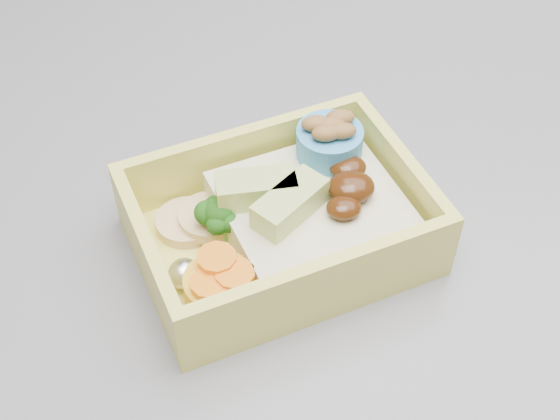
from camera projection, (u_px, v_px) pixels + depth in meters
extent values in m
cube|color=#D5D158|center=(280.00, 242.00, 0.45)|extent=(0.19, 0.16, 0.01)
cube|color=#D5D158|center=(244.00, 154.00, 0.46)|extent=(0.15, 0.05, 0.04)
cube|color=#D5D158|center=(322.00, 287.00, 0.40)|extent=(0.15, 0.05, 0.04)
cube|color=#D5D158|center=(399.00, 176.00, 0.45)|extent=(0.04, 0.10, 0.04)
cube|color=#D5D158|center=(148.00, 258.00, 0.41)|extent=(0.04, 0.10, 0.04)
cube|color=tan|center=(311.00, 214.00, 0.44)|extent=(0.12, 0.11, 0.02)
ellipsoid|color=#351807|center=(351.00, 187.00, 0.43)|extent=(0.03, 0.03, 0.01)
ellipsoid|color=#351807|center=(348.00, 168.00, 0.44)|extent=(0.03, 0.02, 0.01)
ellipsoid|color=#351807|center=(344.00, 208.00, 0.42)|extent=(0.02, 0.02, 0.01)
cube|color=#AFC868|center=(290.00, 204.00, 0.42)|extent=(0.05, 0.04, 0.02)
cube|color=#AFC868|center=(256.00, 189.00, 0.43)|extent=(0.04, 0.02, 0.02)
cylinder|color=#7CB762|center=(221.00, 232.00, 0.44)|extent=(0.01, 0.01, 0.01)
sphere|color=#1C5212|center=(220.00, 213.00, 0.43)|extent=(0.02, 0.02, 0.02)
sphere|color=#1C5212|center=(229.00, 207.00, 0.43)|extent=(0.01, 0.01, 0.01)
sphere|color=#1C5212|center=(206.00, 213.00, 0.43)|extent=(0.01, 0.01, 0.01)
sphere|color=#1C5212|center=(228.00, 222.00, 0.43)|extent=(0.01, 0.01, 0.01)
sphere|color=#1C5212|center=(217.00, 224.00, 0.42)|extent=(0.01, 0.01, 0.01)
sphere|color=#1C5212|center=(215.00, 206.00, 0.43)|extent=(0.01, 0.01, 0.01)
cylinder|color=gold|center=(221.00, 289.00, 0.41)|extent=(0.04, 0.04, 0.02)
cylinder|color=orange|center=(218.00, 273.00, 0.40)|extent=(0.02, 0.02, 0.00)
cylinder|color=orange|center=(210.00, 283.00, 0.40)|extent=(0.02, 0.02, 0.00)
cylinder|color=orange|center=(235.00, 274.00, 0.40)|extent=(0.02, 0.02, 0.00)
cylinder|color=orange|center=(217.00, 258.00, 0.40)|extent=(0.02, 0.02, 0.00)
cylinder|color=tan|center=(186.00, 222.00, 0.45)|extent=(0.04, 0.04, 0.01)
cylinder|color=tan|center=(209.00, 217.00, 0.45)|extent=(0.04, 0.04, 0.01)
ellipsoid|color=silver|center=(227.00, 194.00, 0.46)|extent=(0.02, 0.02, 0.02)
ellipsoid|color=silver|center=(184.00, 274.00, 0.42)|extent=(0.02, 0.02, 0.02)
cylinder|color=#3C8ECF|center=(329.00, 142.00, 0.45)|extent=(0.04, 0.04, 0.02)
ellipsoid|color=brown|center=(330.00, 125.00, 0.44)|extent=(0.02, 0.02, 0.01)
ellipsoid|color=brown|center=(340.00, 118.00, 0.44)|extent=(0.02, 0.02, 0.01)
ellipsoid|color=brown|center=(316.00, 124.00, 0.44)|extent=(0.02, 0.02, 0.01)
ellipsoid|color=brown|center=(342.00, 131.00, 0.44)|extent=(0.02, 0.02, 0.01)
ellipsoid|color=brown|center=(326.00, 133.00, 0.44)|extent=(0.02, 0.02, 0.01)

